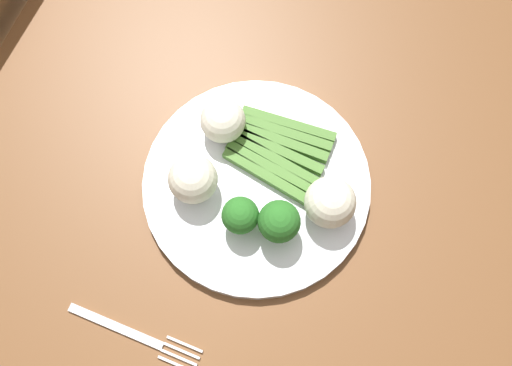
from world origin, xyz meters
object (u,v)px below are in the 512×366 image
object	(u,v)px
broccoli_near_center	(240,216)
cauliflower_edge	(223,121)
broccoli_front_left	(279,222)
fork	(136,335)
chair	(24,24)
asparagus_bundle	(279,151)
dining_table	(263,213)
cauliflower_mid	(193,179)
cauliflower_left	(331,200)
plate	(256,186)

from	to	relation	value
broccoli_near_center	cauliflower_edge	xyz separation A→B (m)	(-0.10, -0.07, -0.00)
broccoli_front_left	fork	size ratio (longest dim) A/B	0.37
broccoli_near_center	cauliflower_edge	distance (m)	0.12
broccoli_near_center	fork	bearing A→B (deg)	-21.11
chair	asparagus_bundle	bearing A→B (deg)	75.25
dining_table	asparagus_bundle	distance (m)	0.14
dining_table	cauliflower_mid	distance (m)	0.18
cauliflower_left	broccoli_near_center	bearing A→B (deg)	-58.00
dining_table	broccoli_front_left	xyz separation A→B (m)	(0.04, 0.04, 0.16)
chair	cauliflower_edge	xyz separation A→B (m)	(0.15, 0.47, 0.28)
cauliflower_mid	cauliflower_edge	bearing A→B (deg)	177.68
asparagus_bundle	broccoli_front_left	distance (m)	0.10
asparagus_bundle	cauliflower_left	bearing A→B (deg)	-23.42
plate	fork	xyz separation A→B (m)	(0.22, -0.06, -0.01)
broccoli_near_center	broccoli_front_left	distance (m)	0.05
plate	cauliflower_mid	size ratio (longest dim) A/B	4.73
cauliflower_edge	broccoli_front_left	bearing A→B (deg)	48.99
plate	chair	bearing A→B (deg)	-111.24
plate	cauliflower_left	distance (m)	0.10
asparagus_bundle	cauliflower_edge	bearing A→B (deg)	-177.87
fork	broccoli_front_left	bearing A→B (deg)	58.66
dining_table	broccoli_near_center	xyz separation A→B (m)	(0.05, -0.01, 0.16)
broccoli_near_center	cauliflower_edge	bearing A→B (deg)	-147.86
cauliflower_edge	fork	xyz separation A→B (m)	(0.27, 0.00, -0.04)
chair	broccoli_near_center	distance (m)	0.66
plate	dining_table	bearing A→B (deg)	100.46
dining_table	fork	xyz separation A→B (m)	(0.22, -0.07, 0.11)
asparagus_bundle	broccoli_front_left	bearing A→B (deg)	-64.50
cauliflower_mid	cauliflower_left	size ratio (longest dim) A/B	0.97
chair	asparagus_bundle	xyz separation A→B (m)	(0.16, 0.54, 0.26)
dining_table	chair	size ratio (longest dim) A/B	1.46
broccoli_near_center	cauliflower_edge	size ratio (longest dim) A/B	0.96
broccoli_near_center	dining_table	bearing A→B (deg)	170.75
cauliflower_mid	fork	bearing A→B (deg)	1.45
cauliflower_edge	cauliflower_left	distance (m)	0.16
plate	cauliflower_mid	xyz separation A→B (m)	(0.03, -0.07, 0.04)
plate	broccoli_front_left	bearing A→B (deg)	46.58
asparagus_bundle	cauliflower_left	distance (m)	0.10
cauliflower_left	plate	bearing A→B (deg)	-86.70
cauliflower_left	cauliflower_edge	bearing A→B (deg)	-106.81
asparagus_bundle	broccoli_front_left	xyz separation A→B (m)	(0.09, 0.03, 0.03)
asparagus_bundle	fork	xyz separation A→B (m)	(0.27, -0.07, -0.02)
broccoli_front_left	cauliflower_left	xyz separation A→B (m)	(-0.05, 0.05, -0.00)
chair	fork	xyz separation A→B (m)	(0.43, 0.47, 0.24)
broccoli_front_left	cauliflower_mid	xyz separation A→B (m)	(-0.01, -0.11, -0.01)
cauliflower_mid	cauliflower_edge	distance (m)	0.08
dining_table	cauliflower_left	world-z (taller)	cauliflower_left
dining_table	cauliflower_left	size ratio (longest dim) A/B	20.72
cauliflower_mid	fork	world-z (taller)	cauliflower_mid
dining_table	plate	xyz separation A→B (m)	(0.00, -0.01, 0.12)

